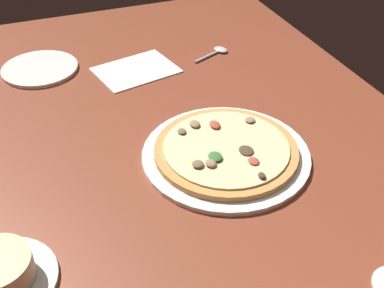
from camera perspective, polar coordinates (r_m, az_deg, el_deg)
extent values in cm
cube|color=brown|center=(97.42, -3.82, -2.29)|extent=(150.00, 110.00, 4.00)
cylinder|color=white|center=(95.61, 3.89, -1.25)|extent=(32.19, 32.19, 1.00)
cylinder|color=#C68C47|center=(94.93, 3.91, -0.73)|extent=(27.48, 27.48, 1.20)
cylinder|color=beige|center=(94.44, 3.93, -0.35)|extent=(24.00, 24.00, 0.40)
ellipsoid|color=#AD4733|center=(99.33, 2.63, 2.23)|extent=(2.83, 2.01, 0.73)
ellipsoid|color=#4C3828|center=(93.28, 6.22, -0.73)|extent=(3.17, 2.71, 0.42)
ellipsoid|color=#AD4733|center=(90.93, 7.07, -1.94)|extent=(2.39, 1.93, 0.48)
ellipsoid|color=#937556|center=(99.42, 0.31, 2.32)|extent=(2.56, 2.03, 0.77)
ellipsoid|color=#387033|center=(91.11, 2.68, -1.44)|extent=(3.05, 2.55, 0.75)
ellipsoid|color=brown|center=(97.51, -1.17, 1.46)|extent=(2.00, 1.70, 0.58)
ellipsoid|color=#937556|center=(89.54, 2.17, -2.21)|extent=(2.33, 1.95, 0.80)
ellipsoid|color=#4C3828|center=(87.74, 8.01, -3.60)|extent=(1.71, 1.23, 0.78)
ellipsoid|color=brown|center=(89.31, 0.69, -2.31)|extent=(2.26, 2.13, 0.78)
ellipsoid|color=#937556|center=(101.36, 6.66, 2.75)|extent=(2.11, 2.06, 0.64)
cylinder|color=silver|center=(79.66, -21.02, -14.44)|extent=(16.44, 16.44, 0.80)
cylinder|color=silver|center=(129.84, -17.01, 8.25)|extent=(18.57, 18.57, 0.90)
cube|color=white|center=(125.00, -6.43, 8.40)|extent=(17.91, 21.51, 0.30)
ellipsoid|color=silver|center=(133.64, 3.30, 10.73)|extent=(4.79, 4.18, 1.00)
cylinder|color=silver|center=(130.53, 1.86, 10.02)|extent=(4.53, 9.07, 0.70)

